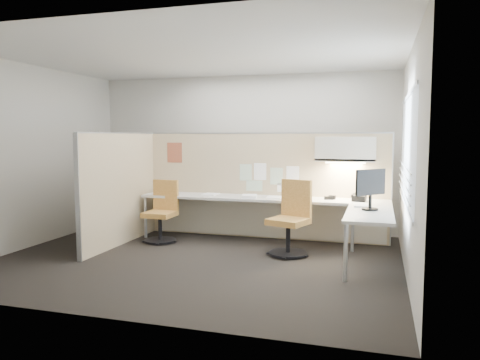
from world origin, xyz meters
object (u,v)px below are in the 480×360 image
(chair_left, at_px, (162,213))
(monitor, at_px, (371,187))
(desk, at_px, (280,207))
(phone, at_px, (359,198))
(chair_right, at_px, (291,221))

(chair_left, distance_m, monitor, 3.34)
(monitor, bearing_deg, desk, 104.98)
(monitor, xyz_separation_m, phone, (-0.18, 0.85, -0.26))
(desk, xyz_separation_m, monitor, (1.37, -0.72, 0.44))
(monitor, bearing_deg, chair_right, 121.91)
(chair_left, xyz_separation_m, chair_right, (2.16, -0.24, 0.04))
(chair_right, height_order, monitor, monitor)
(chair_right, distance_m, phone, 1.15)
(chair_left, bearing_deg, chair_right, -4.56)
(monitor, distance_m, phone, 0.91)
(chair_left, xyz_separation_m, monitor, (3.26, -0.45, 0.59))
(phone, bearing_deg, monitor, -70.99)
(desk, xyz_separation_m, phone, (1.19, 0.13, 0.18))
(desk, xyz_separation_m, chair_right, (0.27, -0.51, -0.11))
(desk, bearing_deg, phone, 6.28)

